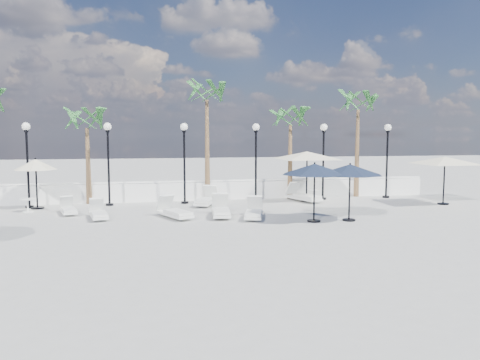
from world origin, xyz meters
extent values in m
plane|color=#9A9995|center=(0.00, 0.00, 0.00)|extent=(100.00, 100.00, 0.00)
cube|color=white|center=(0.00, 7.50, 0.45)|extent=(26.00, 0.30, 0.90)
cube|color=white|center=(0.00, 7.50, 0.97)|extent=(26.00, 0.12, 0.08)
cylinder|color=black|center=(-7.00, 6.50, 0.05)|extent=(0.36, 0.36, 0.10)
cylinder|color=black|center=(-7.00, 6.50, 1.75)|extent=(0.10, 0.10, 3.50)
cylinder|color=black|center=(-7.00, 6.50, 3.45)|extent=(0.18, 0.18, 0.10)
sphere|color=white|center=(-7.00, 6.50, 3.66)|extent=(0.36, 0.36, 0.36)
cylinder|color=black|center=(-3.50, 6.50, 0.05)|extent=(0.36, 0.36, 0.10)
cylinder|color=black|center=(-3.50, 6.50, 1.75)|extent=(0.10, 0.10, 3.50)
cylinder|color=black|center=(-3.50, 6.50, 3.45)|extent=(0.18, 0.18, 0.10)
sphere|color=white|center=(-3.50, 6.50, 3.66)|extent=(0.36, 0.36, 0.36)
cylinder|color=black|center=(0.00, 6.50, 0.05)|extent=(0.36, 0.36, 0.10)
cylinder|color=black|center=(0.00, 6.50, 1.75)|extent=(0.10, 0.10, 3.50)
cylinder|color=black|center=(0.00, 6.50, 3.45)|extent=(0.18, 0.18, 0.10)
sphere|color=white|center=(0.00, 6.50, 3.66)|extent=(0.36, 0.36, 0.36)
cylinder|color=black|center=(3.50, 6.50, 0.05)|extent=(0.36, 0.36, 0.10)
cylinder|color=black|center=(3.50, 6.50, 1.75)|extent=(0.10, 0.10, 3.50)
cylinder|color=black|center=(3.50, 6.50, 3.45)|extent=(0.18, 0.18, 0.10)
sphere|color=white|center=(3.50, 6.50, 3.66)|extent=(0.36, 0.36, 0.36)
cylinder|color=black|center=(7.00, 6.50, 0.05)|extent=(0.36, 0.36, 0.10)
cylinder|color=black|center=(7.00, 6.50, 1.75)|extent=(0.10, 0.10, 3.50)
cylinder|color=black|center=(7.00, 6.50, 3.45)|extent=(0.18, 0.18, 0.10)
sphere|color=white|center=(7.00, 6.50, 3.66)|extent=(0.36, 0.36, 0.36)
cylinder|color=black|center=(10.50, 6.50, 0.05)|extent=(0.36, 0.36, 0.10)
cylinder|color=black|center=(10.50, 6.50, 1.75)|extent=(0.10, 0.10, 3.50)
cylinder|color=black|center=(10.50, 6.50, 3.45)|extent=(0.18, 0.18, 0.10)
sphere|color=white|center=(10.50, 6.50, 3.66)|extent=(0.36, 0.36, 0.36)
cone|color=brown|center=(-4.50, 7.30, 1.80)|extent=(0.28, 0.28, 3.60)
cone|color=brown|center=(1.20, 7.30, 2.50)|extent=(0.28, 0.28, 5.00)
cone|color=brown|center=(5.50, 7.30, 1.90)|extent=(0.28, 0.28, 3.80)
cone|color=brown|center=(9.20, 7.30, 2.30)|extent=(0.28, 0.28, 4.60)
cube|color=silver|center=(-5.00, 4.41, 0.13)|extent=(0.96, 1.72, 0.09)
cube|color=silver|center=(-4.94, 4.20, 0.23)|extent=(0.79, 1.20, 0.09)
cube|color=silver|center=(-5.17, 5.05, 0.46)|extent=(0.60, 0.51, 0.51)
cube|color=silver|center=(-3.65, 3.02, 0.14)|extent=(0.93, 1.84, 0.10)
cube|color=silver|center=(-3.60, 2.78, 0.25)|extent=(0.78, 1.28, 0.10)
cube|color=silver|center=(-3.79, 3.71, 0.49)|extent=(0.62, 0.52, 0.55)
cube|color=silver|center=(-0.70, 2.60, 0.16)|extent=(1.44, 2.09, 0.11)
cube|color=silver|center=(-0.59, 2.36, 0.28)|extent=(1.13, 1.48, 0.11)
cube|color=silver|center=(-1.04, 3.34, 0.56)|extent=(0.76, 0.69, 0.62)
cube|color=silver|center=(2.36, 1.92, 0.16)|extent=(1.14, 2.02, 0.10)
cube|color=silver|center=(2.29, 1.67, 0.27)|extent=(0.93, 1.41, 0.10)
cube|color=silver|center=(2.57, 2.67, 0.54)|extent=(0.70, 0.60, 0.60)
cube|color=silver|center=(0.94, 5.68, 0.17)|extent=(1.39, 2.17, 0.11)
cube|color=silver|center=(0.84, 5.42, 0.29)|extent=(1.11, 1.53, 0.11)
cube|color=silver|center=(1.24, 6.46, 0.58)|extent=(0.78, 0.69, 0.64)
cube|color=silver|center=(1.14, 2.53, 0.17)|extent=(0.89, 2.11, 0.11)
cube|color=silver|center=(1.11, 2.26, 0.29)|extent=(0.78, 1.44, 0.11)
cube|color=silver|center=(1.22, 3.36, 0.58)|extent=(0.69, 0.55, 0.64)
cube|color=silver|center=(5.82, 6.03, 0.17)|extent=(1.39, 2.24, 0.11)
cube|color=silver|center=(5.91, 5.76, 0.30)|extent=(1.11, 1.57, 0.11)
cube|color=silver|center=(5.53, 6.84, 0.60)|extent=(0.80, 0.70, 0.66)
cylinder|color=silver|center=(-6.76, 5.21, 0.02)|extent=(0.46, 0.46, 0.03)
cylinder|color=silver|center=(-6.76, 5.21, 0.27)|extent=(0.07, 0.07, 0.55)
cylinder|color=silver|center=(-6.76, 5.21, 0.56)|extent=(0.59, 0.59, 0.03)
cylinder|color=silver|center=(6.37, 6.20, 0.02)|extent=(0.42, 0.42, 0.03)
cylinder|color=silver|center=(6.37, 6.20, 0.25)|extent=(0.06, 0.06, 0.50)
cylinder|color=silver|center=(6.37, 6.20, 0.51)|extent=(0.55, 0.55, 0.03)
cylinder|color=black|center=(4.45, 0.82, 0.03)|extent=(0.51, 0.51, 0.05)
cylinder|color=black|center=(4.45, 0.82, 1.08)|extent=(0.06, 0.06, 2.17)
cone|color=black|center=(4.45, 0.82, 2.00)|extent=(2.53, 2.53, 0.41)
sphere|color=black|center=(4.45, 0.82, 2.23)|extent=(0.07, 0.07, 0.07)
cylinder|color=black|center=(5.84, 0.75, 0.03)|extent=(0.50, 0.50, 0.05)
cylinder|color=black|center=(5.84, 0.75, 1.07)|extent=(0.06, 0.06, 2.13)
cone|color=black|center=(5.84, 0.75, 1.97)|extent=(2.49, 2.49, 0.40)
sphere|color=black|center=(5.84, 0.75, 2.19)|extent=(0.07, 0.07, 0.07)
cylinder|color=black|center=(6.03, 6.20, 0.03)|extent=(0.55, 0.55, 0.06)
cylinder|color=black|center=(6.03, 6.20, 1.22)|extent=(0.07, 0.07, 2.43)
pyramid|color=beige|center=(6.03, 6.20, 2.46)|extent=(5.39, 5.39, 0.37)
cylinder|color=black|center=(12.00, 3.82, 0.03)|extent=(0.52, 0.52, 0.06)
cylinder|color=black|center=(12.00, 3.82, 1.12)|extent=(0.07, 0.07, 2.24)
pyramid|color=beige|center=(12.00, 3.82, 2.26)|extent=(4.86, 4.86, 0.35)
cylinder|color=black|center=(-6.60, 6.20, 0.03)|extent=(0.58, 0.58, 0.06)
cylinder|color=black|center=(-6.60, 6.20, 1.08)|extent=(0.07, 0.07, 2.16)
cone|color=beige|center=(-6.60, 6.20, 1.98)|extent=(1.85, 1.85, 0.46)
sphere|color=black|center=(-6.60, 6.20, 2.23)|extent=(0.08, 0.08, 0.08)
camera|label=1|loc=(-1.69, -15.84, 3.31)|focal=35.00mm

